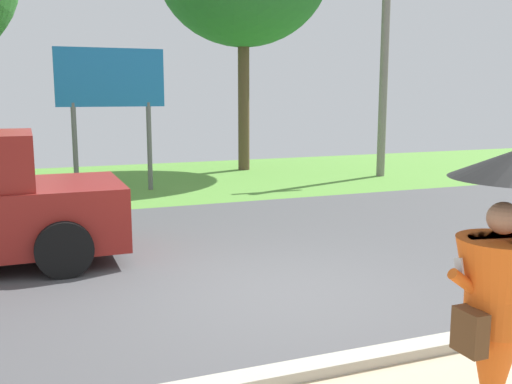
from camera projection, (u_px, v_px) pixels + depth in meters
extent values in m
cube|color=#4C4C4F|center=(227.00, 256.00, 8.99)|extent=(40.00, 8.00, 0.10)
cube|color=#5C983B|center=(135.00, 183.00, 16.34)|extent=(40.00, 8.00, 0.10)
cube|color=#B2AD9E|center=(367.00, 358.00, 5.30)|extent=(40.00, 0.24, 0.10)
cone|color=#E55B19|center=(495.00, 340.00, 4.06)|extent=(0.60, 0.60, 1.45)
cylinder|color=#E55B19|center=(499.00, 285.00, 3.99)|extent=(0.44, 0.44, 0.65)
sphere|color=tan|center=(504.00, 218.00, 3.91)|extent=(0.22, 0.22, 0.22)
cylinder|color=#E55B19|center=(466.00, 284.00, 3.91)|extent=(0.29, 0.08, 0.24)
cube|color=#B7B7BC|center=(459.00, 269.00, 3.91)|extent=(0.02, 0.11, 0.16)
cube|color=brown|center=(470.00, 332.00, 3.89)|extent=(0.12, 0.24, 0.30)
cube|color=#2D3842|center=(30.00, 163.00, 8.38)|extent=(0.10, 1.70, 0.77)
cylinder|color=black|center=(56.00, 219.00, 9.60)|extent=(0.76, 0.28, 0.76)
cylinder|color=black|center=(64.00, 249.00, 7.77)|extent=(0.76, 0.28, 0.76)
cylinder|color=gray|center=(384.00, 67.00, 16.93)|extent=(0.24, 0.24, 6.34)
cylinder|color=slate|center=(75.00, 149.00, 14.13)|extent=(0.12, 0.12, 2.20)
cylinder|color=slate|center=(149.00, 146.00, 14.78)|extent=(0.12, 0.12, 2.20)
cube|color=#1E72B2|center=(110.00, 77.00, 14.17)|extent=(2.60, 0.10, 1.40)
cylinder|color=brown|center=(244.00, 98.00, 18.52)|extent=(0.36, 0.36, 4.58)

